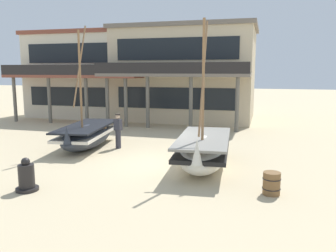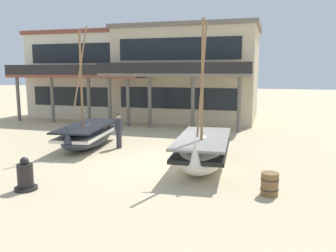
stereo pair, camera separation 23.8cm
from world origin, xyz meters
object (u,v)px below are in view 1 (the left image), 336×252
object	(u,v)px
wooden_barrel	(272,183)
fisherman_by_hull	(118,131)
fishing_boat_near_left	(204,151)
harbor_building_annex	(96,75)
harbor_building_main	(186,73)
fishing_boat_centre_large	(87,135)
capstan_winch	(27,178)

from	to	relation	value
wooden_barrel	fisherman_by_hull	bearing A→B (deg)	146.80
fishing_boat_near_left	harbor_building_annex	bearing A→B (deg)	130.67
harbor_building_main	harbor_building_annex	distance (m)	7.38
fishing_boat_centre_large	fisherman_by_hull	world-z (taller)	fishing_boat_centre_large
fishing_boat_centre_large	harbor_building_main	distance (m)	12.03
wooden_barrel	harbor_building_annex	bearing A→B (deg)	131.69
fisherman_by_hull	fishing_boat_near_left	bearing A→B (deg)	-26.46
wooden_barrel	harbor_building_main	distance (m)	17.30
harbor_building_main	fishing_boat_centre_large	bearing A→B (deg)	-101.71
capstan_winch	wooden_barrel	world-z (taller)	capstan_winch
fishing_boat_centre_large	capstan_winch	world-z (taller)	fishing_boat_centre_large
capstan_winch	harbor_building_main	distance (m)	17.83
fisherman_by_hull	fishing_boat_centre_large	bearing A→B (deg)	-171.44
wooden_barrel	harbor_building_main	world-z (taller)	harbor_building_main
fishing_boat_centre_large	fisherman_by_hull	bearing A→B (deg)	8.56
capstan_winch	fisherman_by_hull	bearing A→B (deg)	87.04
fishing_boat_near_left	wooden_barrel	bearing A→B (deg)	-43.24
fishing_boat_centre_large	harbor_building_annex	world-z (taller)	harbor_building_annex
harbor_building_annex	harbor_building_main	bearing A→B (deg)	4.33
fisherman_by_hull	harbor_building_main	distance (m)	11.54
harbor_building_main	capstan_winch	bearing A→B (deg)	-93.76
fisherman_by_hull	capstan_winch	distance (m)	6.35
fishing_boat_near_left	harbor_building_annex	distance (m)	17.24
fishing_boat_centre_large	harbor_building_main	bearing A→B (deg)	78.29
fishing_boat_near_left	capstan_winch	distance (m)	6.36
harbor_building_main	fisherman_by_hull	bearing A→B (deg)	-94.20
harbor_building_main	fishing_boat_near_left	bearing A→B (deg)	-74.49
fishing_boat_near_left	harbor_building_main	world-z (taller)	harbor_building_main
fishing_boat_near_left	fishing_boat_centre_large	world-z (taller)	fishing_boat_centre_large
capstan_winch	wooden_barrel	xyz separation A→B (m)	(7.39, 1.70, -0.07)
capstan_winch	harbor_building_annex	world-z (taller)	harbor_building_annex
fishing_boat_centre_large	fisherman_by_hull	xyz separation A→B (m)	(1.55, 0.23, 0.22)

